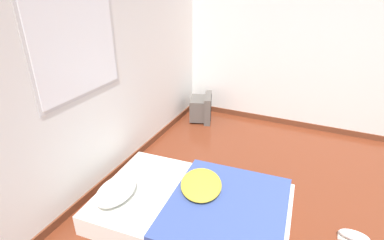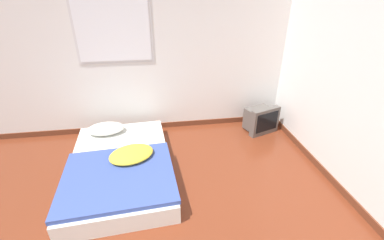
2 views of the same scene
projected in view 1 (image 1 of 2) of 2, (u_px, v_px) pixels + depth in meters
wall_back at (81, 80)px, 2.90m from camera, size 7.54×0.08×2.60m
mattress_bed at (193, 206)px, 2.97m from camera, size 1.33×1.95×0.36m
crt_tv at (202, 108)px, 5.01m from camera, size 0.55×0.48×0.44m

